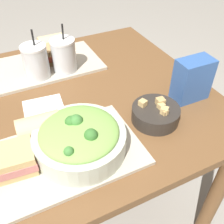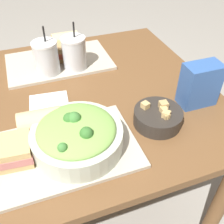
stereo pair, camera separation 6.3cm
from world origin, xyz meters
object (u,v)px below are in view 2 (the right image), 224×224
salad_bowl (77,135)px  napkin_folded (49,101)px  sandwich_far (54,52)px  baguette_far (66,41)px  drink_cup_red (74,54)px  baguette_near (41,122)px  sandwich_near (9,152)px  soup_bowl (158,117)px  chip_bag (200,85)px  drink_cup_dark (47,59)px

salad_bowl → napkin_folded: bearing=99.6°
sandwich_far → baguette_far: baguette_far is taller
napkin_folded → drink_cup_red: bearing=50.7°
drink_cup_red → baguette_near: bearing=-118.9°
sandwich_far → sandwich_near: bearing=-101.3°
napkin_folded → soup_bowl: bearing=-37.0°
baguette_near → drink_cup_red: (0.19, 0.34, 0.02)m
chip_bag → salad_bowl: bearing=-170.0°
baguette_far → drink_cup_red: 0.17m
baguette_far → napkin_folded: size_ratio=0.79×
baguette_far → salad_bowl: bearing=171.1°
sandwich_far → baguette_far: (0.07, 0.07, 0.01)m
sandwich_near → soup_bowl: bearing=6.0°
baguette_far → sandwich_near: bearing=154.6°
sandwich_near → napkin_folded: bearing=64.9°
salad_bowl → drink_cup_red: bearing=77.0°
soup_bowl → chip_bag: 0.19m
soup_bowl → sandwich_far: bearing=114.6°
sandwich_far → baguette_far: 0.10m
sandwich_far → salad_bowl: bearing=-82.0°
salad_bowl → baguette_far: bearing=80.6°
soup_bowl → sandwich_far: size_ratio=1.16×
sandwich_near → drink_cup_dark: (0.17, 0.42, 0.03)m
sandwich_far → drink_cup_red: bearing=-44.7°
napkin_folded → sandwich_far: bearing=74.2°
baguette_far → drink_cup_red: size_ratio=0.60×
salad_bowl → sandwich_near: (-0.18, 0.02, -0.01)m
sandwich_near → chip_bag: chip_bag is taller
baguette_near → baguette_far: same height
soup_bowl → chip_bag: bearing=15.6°
sandwich_near → drink_cup_red: drink_cup_red is taller
soup_bowl → napkin_folded: soup_bowl is taller
drink_cup_dark → drink_cup_red: 0.11m
chip_bag → napkin_folded: (-0.49, 0.19, -0.07)m
sandwich_far → drink_cup_red: 0.12m
salad_bowl → soup_bowl: size_ratio=1.66×
drink_cup_dark → baguette_far: bearing=56.7°
drink_cup_red → chip_bag: drink_cup_red is taller
sandwich_near → drink_cup_dark: size_ratio=0.69×
sandwich_far → drink_cup_dark: (-0.05, -0.10, 0.03)m
soup_bowl → drink_cup_red: (-0.17, 0.41, 0.05)m
soup_bowl → sandwich_far: 0.56m
baguette_near → napkin_folded: (0.04, 0.16, -0.05)m
sandwich_far → drink_cup_red: drink_cup_red is taller
baguette_near → drink_cup_dark: drink_cup_dark is taller
napkin_folded → salad_bowl: bearing=-80.4°
salad_bowl → baguette_near: (-0.09, 0.09, -0.01)m
soup_bowl → baguette_far: baguette_far is taller
baguette_far → chip_bag: (0.35, -0.53, 0.02)m
baguette_far → drink_cup_dark: 0.20m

